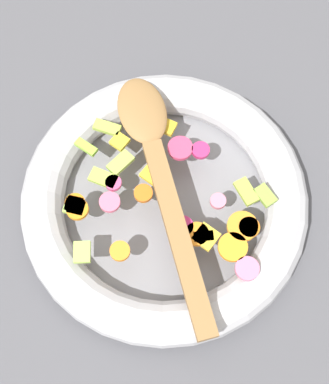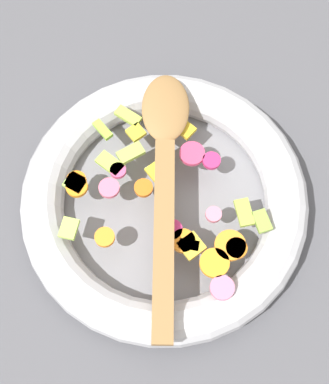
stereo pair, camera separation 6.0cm
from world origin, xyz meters
name	(u,v)px [view 2 (the right image)]	position (x,y,z in m)	size (l,w,h in m)	color
ground_plane	(165,207)	(0.00, 0.00, 0.00)	(4.00, 4.00, 0.00)	#4C4C51
skillet	(165,201)	(0.00, 0.00, 0.02)	(0.34, 0.34, 0.05)	slate
chopped_vegetables	(164,199)	(0.01, 0.01, 0.05)	(0.20, 0.26, 0.01)	orange
wooden_spoon	(165,168)	(-0.02, -0.02, 0.06)	(0.23, 0.26, 0.01)	olive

